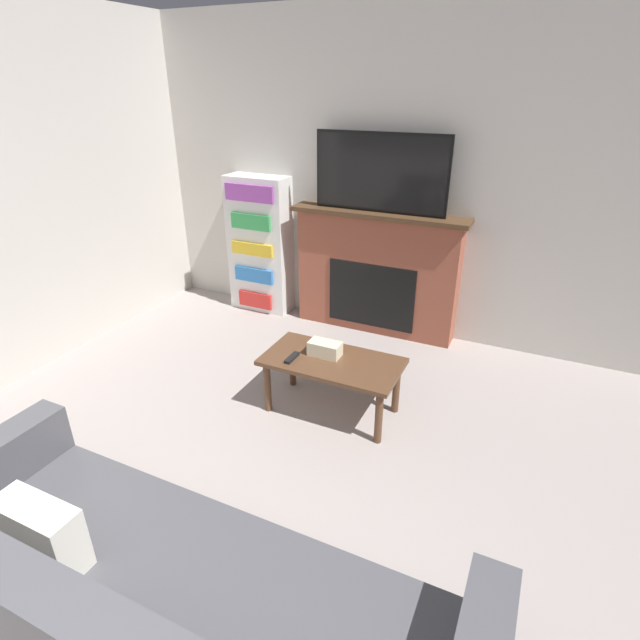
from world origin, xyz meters
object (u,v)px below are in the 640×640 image
(couch, at_px, (163,625))
(coffee_table, at_px, (332,367))
(bookshelf, at_px, (260,245))
(fireplace, at_px, (376,272))
(tv, at_px, (380,173))

(couch, xyz_separation_m, coffee_table, (-0.14, 1.86, 0.07))
(bookshelf, bearing_deg, couch, -64.68)
(coffee_table, height_order, bookshelf, bookshelf)
(fireplace, height_order, coffee_table, fireplace)
(tv, relative_size, couch, 0.50)
(tv, height_order, coffee_table, tv)
(tv, bearing_deg, bookshelf, -179.84)
(coffee_table, bearing_deg, tv, 97.48)
(couch, bearing_deg, coffee_table, 94.25)
(couch, height_order, coffee_table, couch)
(fireplace, relative_size, bookshelf, 1.18)
(tv, relative_size, coffee_table, 1.22)
(tv, height_order, couch, tv)
(coffee_table, bearing_deg, bookshelf, 135.73)
(fireplace, relative_size, tv, 1.36)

